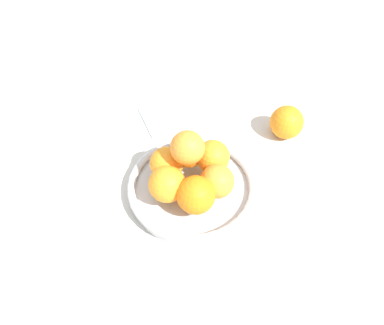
{
  "coord_description": "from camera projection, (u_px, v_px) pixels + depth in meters",
  "views": [
    {
      "loc": [
        -0.46,
        -0.07,
        0.63
      ],
      "look_at": [
        0.0,
        0.0,
        0.09
      ],
      "focal_mm": 35.0,
      "sensor_mm": 36.0,
      "label": 1
    }
  ],
  "objects": [
    {
      "name": "napkin_folded",
      "position": [
        167.0,
        117.0,
        0.93
      ],
      "size": [
        0.16,
        0.16,
        0.01
      ],
      "primitive_type": "cube",
      "rotation": [
        0.0,
        0.0,
        0.56
      ],
      "color": "silver",
      "rests_on": "ground_plane"
    },
    {
      "name": "orange_pile",
      "position": [
        191.0,
        170.0,
        0.72
      ],
      "size": [
        0.18,
        0.17,
        0.12
      ],
      "color": "orange",
      "rests_on": "fruit_bowl"
    },
    {
      "name": "ground_plane",
      "position": [
        192.0,
        192.0,
        0.78
      ],
      "size": [
        4.0,
        4.0,
        0.0
      ],
      "primitive_type": "plane",
      "color": "beige"
    },
    {
      "name": "fruit_bowl",
      "position": [
        192.0,
        187.0,
        0.77
      ],
      "size": [
        0.26,
        0.26,
        0.03
      ],
      "color": "silver",
      "rests_on": "ground_plane"
    },
    {
      "name": "stray_orange",
      "position": [
        287.0,
        122.0,
        0.86
      ],
      "size": [
        0.08,
        0.08,
        0.08
      ],
      "primitive_type": "sphere",
      "color": "orange",
      "rests_on": "ground_plane"
    }
  ]
}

